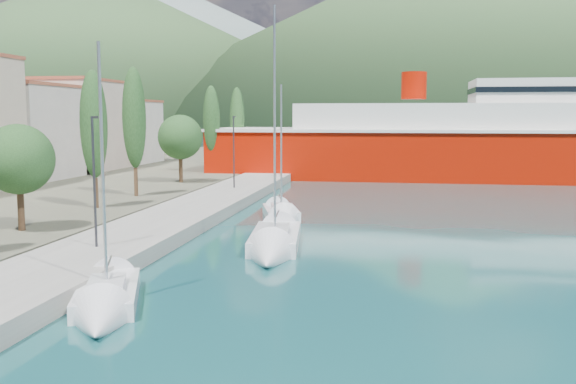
# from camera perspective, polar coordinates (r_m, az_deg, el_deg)

# --- Properties ---
(ground) EXTENTS (1400.00, 1400.00, 0.00)m
(ground) POSITION_cam_1_polar(r_m,az_deg,el_deg) (134.12, 7.85, 3.77)
(ground) COLOR #164D4F
(quay) EXTENTS (5.00, 88.00, 0.80)m
(quay) POSITION_cam_1_polar(r_m,az_deg,el_deg) (42.69, -9.17, -2.02)
(quay) COLOR gray
(quay) RESTS_ON ground
(hills_far) EXTENTS (1480.00, 900.00, 180.00)m
(hills_far) POSITION_cam_1_polar(r_m,az_deg,el_deg) (650.40, 22.28, 12.49)
(hills_far) COLOR slate
(hills_far) RESTS_ON ground
(hills_near) EXTENTS (1010.00, 520.00, 115.00)m
(hills_near) POSITION_cam_1_polar(r_m,az_deg,el_deg) (399.67, 23.93, 12.27)
(hills_near) COLOR #395931
(hills_near) RESTS_ON ground
(tree_row) EXTENTS (4.12, 65.26, 10.39)m
(tree_row) POSITION_cam_1_polar(r_m,az_deg,el_deg) (49.33, -14.18, 5.31)
(tree_row) COLOR #47301E
(tree_row) RESTS_ON land_strip
(lamp_posts) EXTENTS (0.15, 48.79, 6.06)m
(lamp_posts) POSITION_cam_1_polar(r_m,az_deg,el_deg) (31.52, -16.24, 1.45)
(lamp_posts) COLOR #2D2D33
(lamp_posts) RESTS_ON quay
(sailboat_near) EXTENTS (4.52, 7.44, 10.28)m
(sailboat_near) POSITION_cam_1_polar(r_m,az_deg,el_deg) (23.25, -16.09, -9.92)
(sailboat_near) COLOR silver
(sailboat_near) RESTS_ON ground
(sailboat_mid) EXTENTS (3.54, 9.52, 13.38)m
(sailboat_mid) POSITION_cam_1_polar(r_m,az_deg,el_deg) (32.02, -1.41, -5.01)
(sailboat_mid) COLOR silver
(sailboat_mid) RESTS_ON ground
(sailboat_far) EXTENTS (3.93, 6.97, 9.77)m
(sailboat_far) POSITION_cam_1_polar(r_m,az_deg,el_deg) (42.07, -0.41, -2.23)
(sailboat_far) COLOR silver
(sailboat_far) RESTS_ON ground
(ferry) EXTENTS (62.17, 13.64, 12.33)m
(ferry) POSITION_cam_1_polar(r_m,az_deg,el_deg) (73.95, 17.86, 4.03)
(ferry) COLOR #A71102
(ferry) RESTS_ON ground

